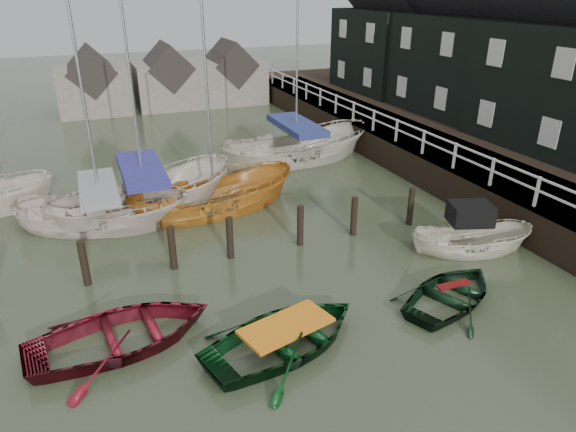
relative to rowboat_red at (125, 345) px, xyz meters
name	(u,v)px	position (x,y,z in m)	size (l,w,h in m)	color
ground	(303,298)	(4.80, 0.23, 0.00)	(120.00, 120.00, 0.00)	#313A25
pier	(397,143)	(14.27, 10.23, 0.71)	(3.04, 32.00, 2.70)	black
land_strip	(483,145)	(19.80, 10.23, 0.00)	(14.00, 38.00, 1.50)	black
quay_houses	(522,37)	(19.79, 8.88, 5.68)	(6.52, 28.14, 10.01)	black
mooring_pilings	(233,243)	(3.68, 3.23, 0.50)	(13.72, 0.22, 1.80)	black
far_sheds	(166,80)	(5.63, 26.23, 1.86)	(14.00, 4.08, 4.39)	#665B51
rowboat_red	(125,345)	(0.00, 0.00, 0.00)	(3.14, 4.39, 0.91)	#5C0D17
rowboat_green	(286,347)	(3.60, -1.54, 0.00)	(3.00, 4.20, 0.87)	black
rowboat_dkgreen	(451,301)	(8.54, -1.40, 0.00)	(2.50, 3.50, 0.73)	black
motorboat	(469,248)	(10.94, 0.76, 0.11)	(4.16, 2.64, 2.33)	beige
sailboat_a	(104,224)	(0.01, 7.24, 0.06)	(6.64, 4.27, 10.45)	beige
sailboat_b	(147,210)	(1.61, 7.96, 0.06)	(7.85, 4.70, 11.87)	beige
sailboat_c	(214,209)	(4.08, 7.18, 0.01)	(6.90, 3.28, 10.25)	#BD7223
sailboat_d	(296,159)	(9.37, 11.60, 0.06)	(7.87, 3.37, 13.68)	beige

